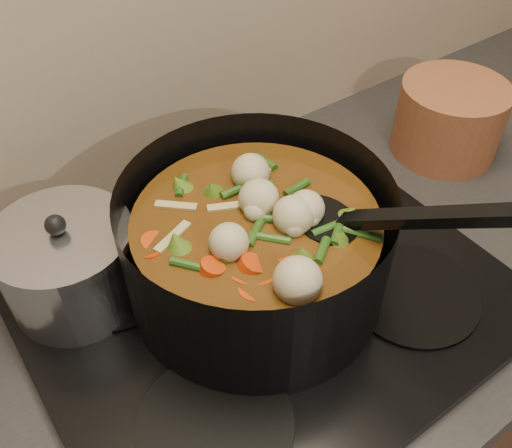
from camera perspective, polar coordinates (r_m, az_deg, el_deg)
counter at (r=1.20m, az=0.45°, el=-20.84°), size 2.64×0.64×0.91m
stovetop at (r=0.80m, az=0.63°, el=-6.80°), size 0.62×0.54×0.03m
stockpot at (r=0.74m, az=0.06°, el=-2.28°), size 0.39×0.46×0.25m
saucepan at (r=0.78m, az=-18.19°, el=-3.91°), size 0.18×0.18×0.15m
terracotta_crock at (r=1.08m, az=18.74°, el=9.90°), size 0.19×0.19×0.13m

